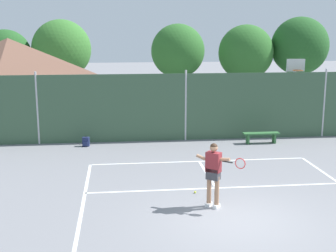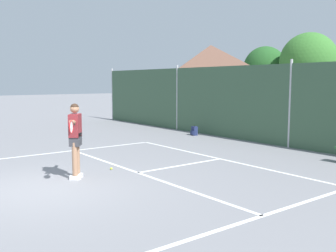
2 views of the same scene
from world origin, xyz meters
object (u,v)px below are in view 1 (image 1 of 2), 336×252
(basketball_hoop, at_px, (294,85))
(backpack_navy, at_px, (86,142))
(courtside_bench, at_px, (261,135))
(tennis_ball, at_px, (195,192))
(tennis_player, at_px, (214,169))

(basketball_hoop, distance_m, backpack_navy, 10.32)
(basketball_hoop, relative_size, courtside_bench, 2.22)
(basketball_hoop, xyz_separation_m, courtside_bench, (-2.28, -2.20, -1.95))
(tennis_ball, xyz_separation_m, courtside_bench, (3.96, 5.89, 0.33))
(tennis_player, relative_size, courtside_bench, 1.16)
(tennis_player, xyz_separation_m, courtside_bench, (3.64, 7.04, -0.75))
(backpack_navy, distance_m, courtside_bench, 7.66)
(tennis_player, height_order, tennis_ball, tennis_player)
(tennis_player, bearing_deg, backpack_navy, 118.54)
(courtside_bench, bearing_deg, backpack_navy, 177.53)
(tennis_player, relative_size, backpack_navy, 4.01)
(courtside_bench, bearing_deg, tennis_ball, -123.91)
(tennis_ball, relative_size, backpack_navy, 0.14)
(tennis_player, bearing_deg, basketball_hoop, 57.36)
(tennis_ball, height_order, courtside_bench, courtside_bench)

